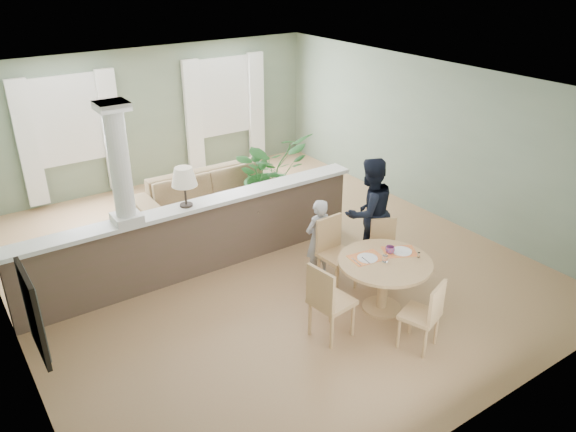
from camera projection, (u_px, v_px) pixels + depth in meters
ground at (260, 260)px, 8.69m from camera, size 8.00×8.00×0.00m
room_shell at (233, 137)px, 8.37m from camera, size 7.02×8.02×2.71m
pony_wall at (193, 230)px, 8.03m from camera, size 5.32×0.38×2.70m
sofa at (216, 197)px, 9.87m from camera, size 2.82×1.14×0.82m
houseplant at (270, 174)px, 9.93m from camera, size 1.51×1.36×1.51m
dining_table at (384, 271)px, 7.27m from camera, size 1.21×1.21×0.83m
chair_far_boy at (334, 249)px, 7.84m from camera, size 0.48×0.48×1.01m
chair_far_man at (384, 246)px, 8.08m from camera, size 0.52×0.52×0.87m
chair_near at (426, 313)px, 6.56m from camera, size 0.53×0.53×0.91m
chair_side at (328, 299)px, 6.71m from camera, size 0.52×0.52×1.02m
child_person at (318, 239)px, 8.01m from camera, size 0.47×0.33×1.21m
man_person at (369, 213)px, 8.26m from camera, size 0.85×0.68×1.69m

